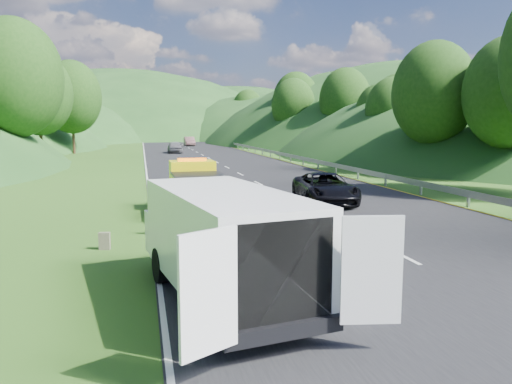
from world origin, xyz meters
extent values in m
plane|color=#38661E|center=(0.00, 0.00, 0.00)|extent=(320.00, 320.00, 0.00)
cube|color=black|center=(3.00, 40.00, 0.01)|extent=(14.00, 200.00, 0.02)
cube|color=gray|center=(10.30, 52.50, 0.00)|extent=(0.06, 140.00, 1.52)
cylinder|color=black|center=(-2.93, 8.04, 0.45)|extent=(0.33, 0.91, 0.90)
cylinder|color=black|center=(-1.22, 8.07, 0.45)|extent=(0.33, 0.91, 0.90)
cylinder|color=black|center=(-2.87, 4.44, 0.45)|extent=(0.33, 0.91, 0.90)
cylinder|color=black|center=(-1.16, 4.46, 0.45)|extent=(0.33, 0.91, 0.90)
cube|color=yellow|center=(-2.06, 7.29, 1.31)|extent=(1.96, 1.47, 1.71)
cube|color=yellow|center=(-2.03, 5.26, 1.08)|extent=(2.03, 3.09, 1.17)
cube|color=black|center=(-2.03, 5.26, 1.71)|extent=(2.03, 3.09, 0.09)
cube|color=black|center=(-2.08, 8.37, 0.81)|extent=(1.82, 1.11, 0.63)
cube|color=black|center=(-2.09, 8.91, 0.63)|extent=(1.89, 0.21, 0.45)
cube|color=yellow|center=(-2.08, 8.68, 1.40)|extent=(1.81, 0.74, 0.98)
cube|color=orange|center=(-2.06, 7.29, 2.21)|extent=(1.26, 0.25, 0.14)
cube|color=black|center=(-2.07, 7.92, 1.62)|extent=(1.71, 0.10, 0.81)
cylinder|color=black|center=(-3.83, -3.00, 0.42)|extent=(0.46, 0.89, 0.85)
cylinder|color=black|center=(-1.95, -2.67, 0.42)|extent=(0.46, 0.89, 0.85)
cylinder|color=black|center=(-3.20, -6.54, 0.42)|extent=(0.46, 0.89, 0.85)
cylinder|color=black|center=(-1.32, -6.21, 0.42)|extent=(0.46, 0.89, 0.85)
cube|color=white|center=(-2.56, -4.71, 1.43)|extent=(3.10, 5.80, 1.96)
cube|color=white|center=(-3.07, -1.84, 1.01)|extent=(2.25, 1.31, 1.06)
cube|color=black|center=(-3.03, -2.05, 1.85)|extent=(1.99, 0.70, 0.88)
cube|color=black|center=(-2.09, -7.37, 1.43)|extent=(1.79, 0.42, 1.69)
cube|color=white|center=(-3.36, -8.08, 1.43)|extent=(0.90, 0.56, 1.80)
cube|color=white|center=(-0.65, -7.59, 1.43)|extent=(1.00, 0.24, 1.80)
cube|color=black|center=(-2.07, -7.47, 0.48)|extent=(2.11, 0.53, 0.26)
imported|color=silver|center=(-3.24, 1.99, 0.00)|extent=(0.61, 0.68, 1.52)
imported|color=tan|center=(-1.61, 0.73, 0.00)|extent=(0.66, 0.69, 1.12)
imported|color=black|center=(-1.90, -6.00, 0.00)|extent=(1.05, 0.63, 1.58)
cube|color=#5D5A45|center=(-5.39, 0.61, 0.26)|extent=(0.35, 0.23, 0.53)
cylinder|color=black|center=(-0.42, -5.39, 0.00)|extent=(0.63, 0.63, 0.20)
imported|color=black|center=(4.29, 7.52, 0.00)|extent=(2.91, 5.37, 1.43)
imported|color=#55545A|center=(0.02, 50.94, 0.00)|extent=(1.80, 4.48, 1.53)
imported|color=brown|center=(3.86, 71.66, 0.00)|extent=(1.65, 4.74, 1.56)
camera|label=1|loc=(-4.22, -14.78, 3.78)|focal=35.00mm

